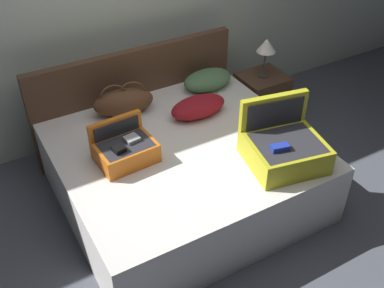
{
  "coord_description": "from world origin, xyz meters",
  "views": [
    {
      "loc": [
        -1.34,
        -2.08,
        2.68
      ],
      "look_at": [
        0.0,
        0.27,
        0.63
      ],
      "focal_mm": 43.18,
      "sensor_mm": 36.0,
      "label": 1
    }
  ],
  "objects_px": {
    "nightstand": "(261,99)",
    "bed": "(184,172)",
    "hard_case_large": "(284,147)",
    "pillow_center_head": "(208,80)",
    "pillow_near_headboard": "(198,107)",
    "duffel_bag": "(124,102)",
    "table_lamp": "(266,47)",
    "hard_case_medium": "(125,149)"
  },
  "relations": [
    {
      "from": "hard_case_large",
      "to": "pillow_center_head",
      "type": "xyz_separation_m",
      "value": [
        0.08,
        1.18,
        -0.04
      ]
    },
    {
      "from": "nightstand",
      "to": "table_lamp",
      "type": "xyz_separation_m",
      "value": [
        0.0,
        0.0,
        0.56
      ]
    },
    {
      "from": "pillow_near_headboard",
      "to": "duffel_bag",
      "type": "bearing_deg",
      "value": 147.9
    },
    {
      "from": "duffel_bag",
      "to": "table_lamp",
      "type": "height_order",
      "value": "table_lamp"
    },
    {
      "from": "nightstand",
      "to": "hard_case_large",
      "type": "bearing_deg",
      "value": -121.0
    },
    {
      "from": "hard_case_large",
      "to": "duffel_bag",
      "type": "height_order",
      "value": "hard_case_large"
    },
    {
      "from": "hard_case_medium",
      "to": "pillow_near_headboard",
      "type": "height_order",
      "value": "hard_case_medium"
    },
    {
      "from": "pillow_near_headboard",
      "to": "table_lamp",
      "type": "relative_size",
      "value": 1.28
    },
    {
      "from": "bed",
      "to": "table_lamp",
      "type": "distance_m",
      "value": 1.47
    },
    {
      "from": "bed",
      "to": "duffel_bag",
      "type": "height_order",
      "value": "duffel_bag"
    },
    {
      "from": "pillow_near_headboard",
      "to": "table_lamp",
      "type": "bearing_deg",
      "value": 18.12
    },
    {
      "from": "hard_case_medium",
      "to": "pillow_center_head",
      "type": "bearing_deg",
      "value": 25.64
    },
    {
      "from": "duffel_bag",
      "to": "pillow_center_head",
      "type": "distance_m",
      "value": 0.83
    },
    {
      "from": "duffel_bag",
      "to": "pillow_center_head",
      "type": "bearing_deg",
      "value": 1.36
    },
    {
      "from": "hard_case_large",
      "to": "duffel_bag",
      "type": "xyz_separation_m",
      "value": [
        -0.75,
        1.16,
        -0.01
      ]
    },
    {
      "from": "pillow_near_headboard",
      "to": "table_lamp",
      "type": "distance_m",
      "value": 0.98
    },
    {
      "from": "pillow_center_head",
      "to": "table_lamp",
      "type": "xyz_separation_m",
      "value": [
        0.6,
        -0.05,
        0.21
      ]
    },
    {
      "from": "bed",
      "to": "table_lamp",
      "type": "bearing_deg",
      "value": 26.59
    },
    {
      "from": "nightstand",
      "to": "bed",
      "type": "bearing_deg",
      "value": -153.41
    },
    {
      "from": "pillow_near_headboard",
      "to": "nightstand",
      "type": "height_order",
      "value": "pillow_near_headboard"
    },
    {
      "from": "bed",
      "to": "nightstand",
      "type": "height_order",
      "value": "bed"
    },
    {
      "from": "hard_case_large",
      "to": "pillow_near_headboard",
      "type": "distance_m",
      "value": 0.86
    },
    {
      "from": "bed",
      "to": "pillow_center_head",
      "type": "bearing_deg",
      "value": 47.06
    },
    {
      "from": "hard_case_medium",
      "to": "pillow_near_headboard",
      "type": "relative_size",
      "value": 0.88
    },
    {
      "from": "bed",
      "to": "nightstand",
      "type": "relative_size",
      "value": 3.63
    },
    {
      "from": "pillow_center_head",
      "to": "nightstand",
      "type": "relative_size",
      "value": 0.92
    },
    {
      "from": "hard_case_large",
      "to": "bed",
      "type": "bearing_deg",
      "value": 146.91
    },
    {
      "from": "bed",
      "to": "hard_case_medium",
      "type": "distance_m",
      "value": 0.58
    },
    {
      "from": "pillow_near_headboard",
      "to": "nightstand",
      "type": "relative_size",
      "value": 0.96
    },
    {
      "from": "hard_case_medium",
      "to": "nightstand",
      "type": "height_order",
      "value": "hard_case_medium"
    },
    {
      "from": "pillow_center_head",
      "to": "table_lamp",
      "type": "height_order",
      "value": "table_lamp"
    },
    {
      "from": "pillow_near_headboard",
      "to": "pillow_center_head",
      "type": "height_order",
      "value": "same"
    },
    {
      "from": "duffel_bag",
      "to": "nightstand",
      "type": "relative_size",
      "value": 1.04
    },
    {
      "from": "pillow_near_headboard",
      "to": "nightstand",
      "type": "bearing_deg",
      "value": 18.12
    },
    {
      "from": "table_lamp",
      "to": "bed",
      "type": "bearing_deg",
      "value": -153.41
    },
    {
      "from": "duffel_bag",
      "to": "hard_case_large",
      "type": "bearing_deg",
      "value": -57.04
    },
    {
      "from": "duffel_bag",
      "to": "hard_case_medium",
      "type": "bearing_deg",
      "value": -112.3
    },
    {
      "from": "hard_case_large",
      "to": "pillow_near_headboard",
      "type": "xyz_separation_m",
      "value": [
        -0.23,
        0.83,
        -0.04
      ]
    },
    {
      "from": "pillow_center_head",
      "to": "duffel_bag",
      "type": "bearing_deg",
      "value": -178.64
    },
    {
      "from": "table_lamp",
      "to": "hard_case_medium",
      "type": "bearing_deg",
      "value": -161.98
    },
    {
      "from": "duffel_bag",
      "to": "table_lamp",
      "type": "bearing_deg",
      "value": -1.35
    },
    {
      "from": "table_lamp",
      "to": "nightstand",
      "type": "bearing_deg",
      "value": 0.0
    }
  ]
}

